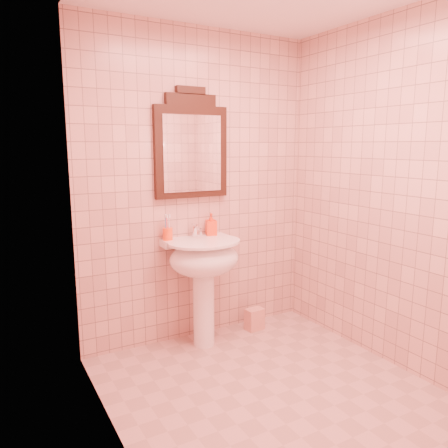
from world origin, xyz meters
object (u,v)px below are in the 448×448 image
toothbrush_cup (168,234)px  towel (255,319)px  pedestal_sink (204,266)px  soap_dispenser (211,224)px  mirror (191,147)px

toothbrush_cup → towel: 1.12m
pedestal_sink → soap_dispenser: bearing=46.5°
toothbrush_cup → pedestal_sink: bearing=-34.5°
toothbrush_cup → towel: toothbrush_cup is taller
toothbrush_cup → soap_dispenser: soap_dispenser is taller
mirror → soap_dispenser: size_ratio=4.67×
mirror → toothbrush_cup: 0.70m
mirror → toothbrush_cup: mirror is taller
pedestal_sink → towel: bearing=5.8°
pedestal_sink → mirror: bearing=90.0°
towel → mirror: bearing=164.0°
mirror → towel: bearing=-16.0°
pedestal_sink → towel: pedestal_sink is taller
pedestal_sink → soap_dispenser: size_ratio=4.72×
pedestal_sink → mirror: (0.00, 0.20, 0.91)m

